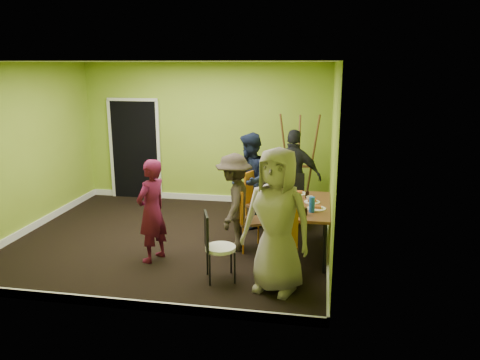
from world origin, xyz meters
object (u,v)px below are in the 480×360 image
at_px(chair_left_near, 246,216).
at_px(chair_left_far, 257,198).
at_px(person_back_end, 294,176).
at_px(chair_back_end, 293,189).
at_px(easel, 299,164).
at_px(thermos, 292,197).
at_px(chair_bentwood, 215,243).
at_px(dining_table, 299,208).
at_px(person_standing, 152,211).
at_px(chair_front_end, 281,238).
at_px(orange_bottle, 292,197).
at_px(person_left_far, 250,181).
at_px(person_front_end, 277,221).
at_px(blue_bottle, 312,205).
at_px(person_left_near, 234,202).

bearing_deg(chair_left_near, chair_left_far, 152.68).
xyz_separation_m(chair_left_near, person_back_end, (0.62, 1.45, 0.29)).
xyz_separation_m(chair_back_end, easel, (0.04, 0.79, 0.28)).
height_order(chair_left_far, thermos, chair_left_far).
distance_m(chair_bentwood, person_back_end, 2.69).
relative_size(dining_table, chair_left_far, 1.46).
bearing_deg(person_standing, chair_front_end, 100.59).
bearing_deg(chair_left_far, chair_front_end, 39.58).
height_order(dining_table, chair_left_far, chair_left_far).
relative_size(chair_left_near, chair_bentwood, 1.04).
height_order(chair_bentwood, person_back_end, person_back_end).
height_order(easel, orange_bottle, easel).
bearing_deg(chair_left_far, thermos, 60.58).
relative_size(thermos, person_back_end, 0.12).
bearing_deg(person_left_far, person_front_end, 8.22).
height_order(chair_left_far, chair_back_end, chair_left_far).
bearing_deg(person_standing, person_front_end, 92.47).
bearing_deg(person_front_end, blue_bottle, 83.46).
bearing_deg(chair_bentwood, dining_table, 119.12).
relative_size(blue_bottle, orange_bottle, 2.89).
bearing_deg(person_back_end, easel, -84.56).
relative_size(chair_bentwood, person_back_end, 0.55).
bearing_deg(person_front_end, orange_bottle, 103.66).
xyz_separation_m(person_left_far, person_front_end, (0.70, -2.26, 0.09)).
bearing_deg(dining_table, person_left_near, -176.22).
bearing_deg(person_front_end, person_left_far, 124.13).
xyz_separation_m(easel, orange_bottle, (0.00, -1.79, -0.14)).
distance_m(easel, blue_bottle, 2.38).
xyz_separation_m(chair_left_far, chair_left_near, (-0.04, -0.84, -0.04)).
height_order(easel, thermos, easel).
relative_size(thermos, blue_bottle, 0.95).
bearing_deg(dining_table, easel, 93.59).
xyz_separation_m(chair_back_end, chair_bentwood, (-0.84, -2.36, -0.14)).
bearing_deg(person_back_end, dining_table, 107.43).
distance_m(chair_left_far, thermos, 1.07).
distance_m(easel, person_left_far, 1.28).
height_order(person_standing, person_back_end, person_back_end).
distance_m(orange_bottle, person_front_end, 1.49).
distance_m(chair_left_near, person_standing, 1.41).
height_order(chair_left_far, person_front_end, person_front_end).
height_order(chair_bentwood, thermos, thermos).
distance_m(chair_left_far, person_left_far, 0.36).
bearing_deg(chair_back_end, person_front_end, 82.19).
bearing_deg(person_back_end, chair_left_far, 56.94).
bearing_deg(easel, orange_bottle, -89.88).
height_order(dining_table, orange_bottle, orange_bottle).
bearing_deg(chair_front_end, chair_bentwood, 178.24).
bearing_deg(person_left_far, person_standing, -43.14).
relative_size(orange_bottle, person_left_near, 0.05).
height_order(easel, blue_bottle, easel).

